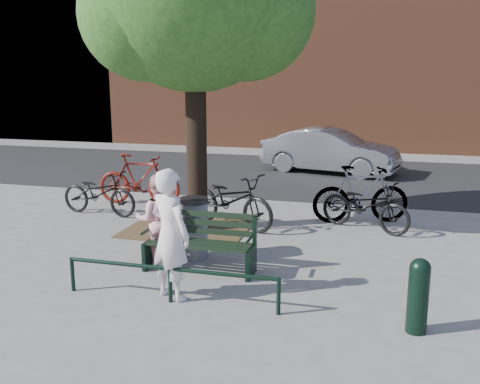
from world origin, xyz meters
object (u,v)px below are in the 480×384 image
(person_left, at_px, (170,234))
(bicycle_c, at_px, (230,200))
(bollard, at_px, (418,293))
(person_right, at_px, (158,220))
(parked_car, at_px, (330,151))
(litter_bin, at_px, (194,228))
(park_bench, at_px, (201,241))

(person_left, height_order, bicycle_c, person_left)
(bollard, bearing_deg, person_right, 160.67)
(bicycle_c, bearing_deg, parked_car, 11.96)
(bollard, relative_size, litter_bin, 0.91)
(person_right, bearing_deg, park_bench, 155.16)
(person_right, relative_size, bollard, 1.60)
(litter_bin, bearing_deg, parked_car, 80.56)
(parked_car, bearing_deg, bollard, -155.57)
(parked_car, bearing_deg, person_left, -173.42)
(person_left, xyz_separation_m, person_right, (-0.71, 1.20, -0.17))
(bicycle_c, distance_m, parked_car, 6.72)
(park_bench, bearing_deg, bollard, -22.35)
(person_left, bearing_deg, bicycle_c, -61.76)
(person_left, distance_m, person_right, 1.41)
(park_bench, height_order, litter_bin, litter_bin)
(bollard, bearing_deg, litter_bin, 152.29)
(park_bench, xyz_separation_m, litter_bin, (-0.30, 0.52, 0.04))
(person_right, height_order, parked_car, person_right)
(bollard, bearing_deg, person_left, 176.70)
(person_left, relative_size, litter_bin, 1.78)
(bollard, bearing_deg, parked_car, 101.33)
(park_bench, distance_m, parked_car, 9.13)
(parked_car, bearing_deg, litter_bin, -176.35)
(person_left, distance_m, bicycle_c, 3.62)
(park_bench, height_order, person_left, person_left)
(person_left, relative_size, parked_car, 0.44)
(person_left, bearing_deg, person_right, -33.93)
(park_bench, relative_size, bicycle_c, 0.82)
(park_bench, bearing_deg, bicycle_c, 95.06)
(park_bench, bearing_deg, person_left, -92.13)
(person_right, distance_m, bollard, 4.20)
(person_right, bearing_deg, parked_car, -121.24)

